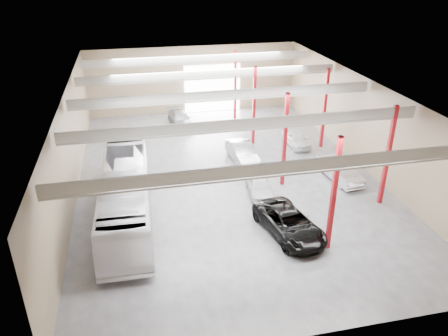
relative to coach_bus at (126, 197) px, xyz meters
name	(u,v)px	position (x,y,z in m)	size (l,w,h in m)	color
depot_shell	(227,113)	(7.63, 5.15, 3.22)	(22.12, 32.12, 7.06)	#444449
coach_bus	(126,197)	(0.00, 0.00, 0.00)	(2.94, 12.58, 3.50)	silver
black_sedan	(289,223)	(9.55, -3.58, -0.97)	(2.59, 5.61, 1.56)	black
car_row_a	(259,185)	(9.21, 1.62, -1.08)	(1.58, 3.93, 1.34)	silver
car_row_b	(242,153)	(9.39, 7.16, -0.96)	(1.67, 4.78, 1.58)	#9E9FA3
car_row_c	(181,119)	(5.50, 16.67, -1.08)	(1.87, 4.61, 1.34)	slate
car_right_near	(340,170)	(15.80, 2.47, -1.00)	(1.59, 4.57, 1.50)	#B3B3B8
car_right_far	(296,139)	(14.93, 9.34, -1.09)	(1.57, 3.90, 1.33)	silver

